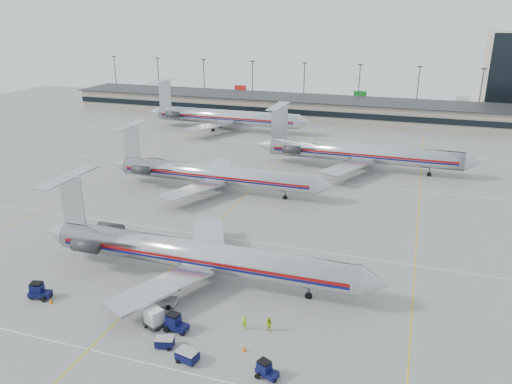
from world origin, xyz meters
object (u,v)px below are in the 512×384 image
at_px(tug_center, 175,323).
at_px(belt_loader, 159,300).
at_px(jet_second_row, 212,174).
at_px(uld_container, 154,318).
at_px(jet_foreground, 194,254).

xyz_separation_m(tug_center, belt_loader, (-3.90, 3.78, -0.23)).
distance_m(jet_second_row, uld_container, 42.03).
xyz_separation_m(jet_foreground, belt_loader, (-1.26, -6.62, -2.74)).
height_order(jet_second_row, uld_container, jet_second_row).
bearing_deg(tug_center, jet_foreground, 114.54).
bearing_deg(uld_container, tug_center, 24.07).
bearing_deg(jet_second_row, uld_container, -75.27).
distance_m(jet_foreground, uld_container, 10.67).
distance_m(uld_container, belt_loader, 4.05).
distance_m(tug_center, belt_loader, 5.44).
height_order(tug_center, belt_loader, belt_loader).
xyz_separation_m(jet_foreground, jet_second_row, (-10.48, 30.20, -0.13)).
bearing_deg(belt_loader, tug_center, -55.71).
relative_size(tug_center, uld_container, 1.10).
xyz_separation_m(jet_second_row, belt_loader, (9.22, -36.82, -2.62)).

